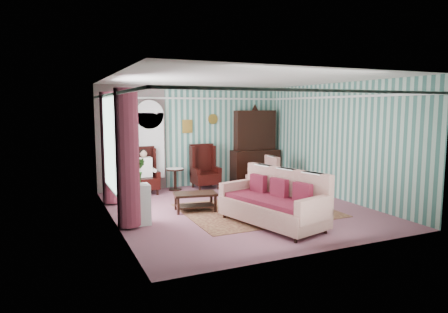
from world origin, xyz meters
name	(u,v)px	position (x,y,z in m)	size (l,w,h in m)	color
floor	(239,209)	(0.00, 0.00, 0.00)	(6.00, 6.00, 0.00)	#7F4A55
room_shell	(210,121)	(-0.62, 0.18, 2.01)	(5.53, 6.02, 2.91)	#3B6C61
bookcase	(149,150)	(-1.35, 2.84, 1.12)	(0.80, 0.28, 2.24)	silver
dresser_hutch	(255,144)	(1.90, 2.72, 1.18)	(1.50, 0.56, 2.36)	black
wingback_left	(144,171)	(-1.60, 2.45, 0.62)	(0.76, 0.80, 1.25)	black
wingback_right	(205,167)	(0.15, 2.45, 0.62)	(0.76, 0.80, 1.25)	black
seated_woman	(144,172)	(-1.60, 2.45, 0.59)	(0.44, 0.40, 1.18)	white
round_side_table	(175,179)	(-0.70, 2.60, 0.30)	(0.50, 0.50, 0.60)	black
nest_table	(305,182)	(2.47, 0.90, 0.27)	(0.45, 0.38, 0.54)	black
plant_stand	(135,205)	(-2.40, -0.30, 0.40)	(0.55, 0.35, 0.80)	white
rug	(257,210)	(0.30, -0.30, 0.01)	(3.20, 2.60, 0.01)	#521B1F
sofa	(272,203)	(0.03, -1.41, 0.45)	(2.20, 1.06, 0.91)	beige
floral_armchair	(262,171)	(1.46, 1.50, 0.54)	(0.79, 0.85, 1.09)	beige
coffee_table	(195,202)	(-0.97, 0.22, 0.21)	(0.93, 0.53, 0.41)	black
potted_plant_a	(132,174)	(-2.47, -0.42, 1.03)	(0.42, 0.37, 0.47)	#174816
potted_plant_b	(138,171)	(-2.31, -0.17, 1.05)	(0.28, 0.22, 0.51)	#19531B
potted_plant_c	(129,174)	(-2.50, -0.22, 1.01)	(0.24, 0.24, 0.43)	#1B5920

